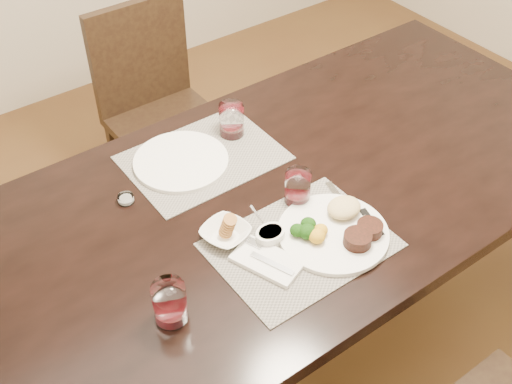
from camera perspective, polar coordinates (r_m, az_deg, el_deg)
ground_plane at (r=2.47m, az=3.39°, el=-11.94°), size 4.50×4.50×0.00m
dining_table at (r=1.97m, az=4.17°, el=-0.50°), size 2.00×1.00×0.75m
chair_far at (r=2.69m, az=-8.79°, el=7.89°), size 0.42×0.42×0.90m
placemat_near at (r=1.71m, az=3.99°, el=-4.70°), size 0.46×0.34×0.00m
placemat_far at (r=1.98m, az=-4.71°, el=3.05°), size 0.46×0.34×0.00m
dinner_plate at (r=1.74m, az=7.32°, el=-3.27°), size 0.30×0.30×0.05m
napkin_fork at (r=1.66m, az=1.01°, el=-6.11°), size 0.16×0.20×0.02m
steak_knife at (r=1.79m, az=9.52°, el=-2.25°), size 0.06×0.26×0.01m
cracker_bowl at (r=1.71m, az=-2.74°, el=-3.64°), size 0.15×0.15×0.06m
sauce_ramekin at (r=1.70m, az=1.27°, el=-3.84°), size 0.08×0.13×0.07m
wine_glass_near at (r=1.80m, az=3.72°, el=0.31°), size 0.07×0.07×0.10m
far_plate at (r=1.96m, az=-6.69°, el=2.75°), size 0.29×0.29×0.01m
wine_glass_far at (r=2.04m, az=-2.19°, el=6.31°), size 0.08×0.08×0.11m
wine_glass_side at (r=1.53m, az=-7.65°, el=-9.86°), size 0.08×0.08×0.11m
salt_cellar at (r=1.86m, az=-11.49°, el=-0.62°), size 0.05×0.05×0.02m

